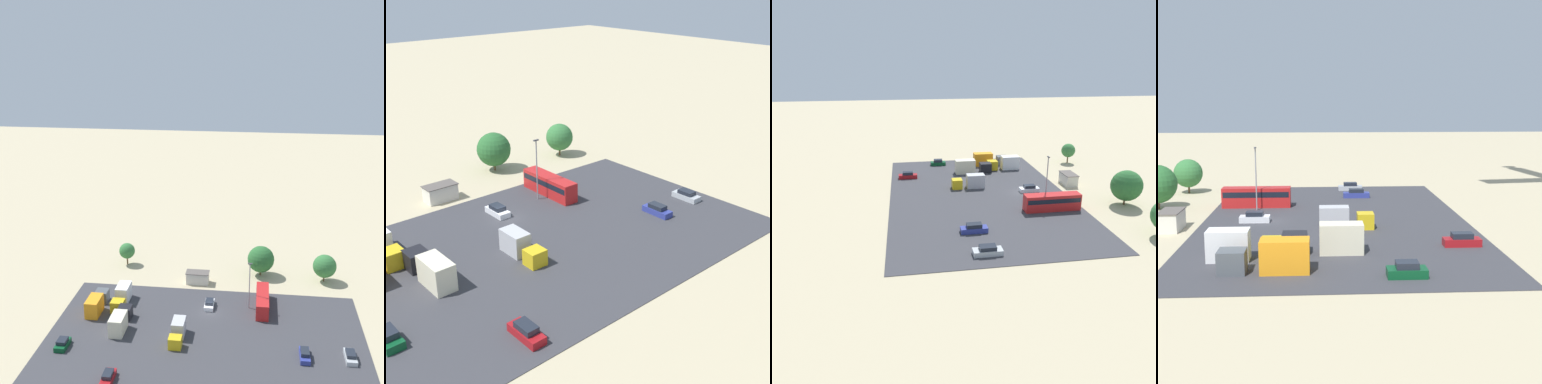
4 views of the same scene
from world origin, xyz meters
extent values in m
plane|color=tan|center=(0.00, 0.00, 0.00)|extent=(400.00, 400.00, 0.00)
cube|color=#38383D|center=(0.00, 9.30, 0.04)|extent=(58.96, 37.65, 0.08)
cube|color=silver|center=(4.06, -12.83, 1.27)|extent=(4.98, 2.64, 2.54)
cube|color=#59514C|center=(4.06, -12.83, 2.60)|extent=(5.22, 2.88, 0.12)
cube|color=red|center=(-10.44, -3.07, 1.68)|extent=(2.54, 10.94, 3.20)
cube|color=black|center=(-10.44, -3.07, 2.26)|extent=(2.58, 10.50, 0.90)
cube|color=#ADB2B7|center=(-25.66, 12.98, 0.50)|extent=(1.86, 4.50, 0.83)
cube|color=#1E232D|center=(-25.66, 12.98, 1.22)|extent=(1.56, 2.52, 0.61)
cube|color=silver|center=(0.36, -2.14, 0.52)|extent=(1.85, 4.26, 0.88)
cube|color=#1E232D|center=(0.36, -2.14, 1.28)|extent=(1.56, 2.39, 0.64)
cube|color=maroon|center=(14.34, 24.12, 0.55)|extent=(1.75, 4.47, 0.93)
cube|color=#1E232D|center=(14.34, 24.12, 1.36)|extent=(1.47, 2.50, 0.69)
cube|color=#0C4723|center=(25.15, 15.74, 0.54)|extent=(1.97, 4.00, 0.92)
cube|color=#1E232D|center=(25.15, 15.74, 1.33)|extent=(1.65, 2.24, 0.67)
cube|color=navy|center=(-17.83, 13.61, 0.53)|extent=(1.73, 4.61, 0.90)
cube|color=#1E232D|center=(-17.83, 13.61, 1.31)|extent=(1.45, 2.58, 0.66)
cube|color=black|center=(16.50, 4.29, 1.29)|extent=(2.60, 2.81, 2.42)
cube|color=beige|center=(16.50, 9.59, 1.81)|extent=(2.60, 4.99, 3.46)
cube|color=gold|center=(5.03, 13.30, 1.15)|extent=(2.33, 2.24, 2.14)
cube|color=#B2B2B7|center=(5.03, 9.07, 1.61)|extent=(2.33, 3.99, 3.06)
cube|color=gold|center=(18.58, 2.03, 1.28)|extent=(2.59, 2.56, 2.39)
cylinder|color=brown|center=(-9.96, -18.60, 0.87)|extent=(0.36, 0.36, 1.73)
sphere|color=#28602D|center=(-9.96, -18.60, 4.03)|extent=(6.14, 6.14, 6.14)
cylinder|color=brown|center=(-24.25, -17.22, 0.89)|extent=(0.36, 0.36, 1.79)
sphere|color=#337038|center=(-24.25, -17.22, 3.76)|extent=(5.26, 5.26, 5.26)
cylinder|color=gray|center=(-7.70, -2.77, 4.93)|extent=(0.20, 0.20, 9.70)
cube|color=#4C4C51|center=(-7.70, -2.77, 9.96)|extent=(0.90, 0.28, 0.20)
camera|label=1|loc=(-8.71, 95.91, 54.83)|focal=50.00mm
camera|label=2|loc=(39.51, 60.43, 34.63)|focal=50.00mm
camera|label=3|loc=(-74.22, 24.30, 27.91)|focal=35.00mm
camera|label=4|loc=(75.40, 7.26, 17.59)|focal=50.00mm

